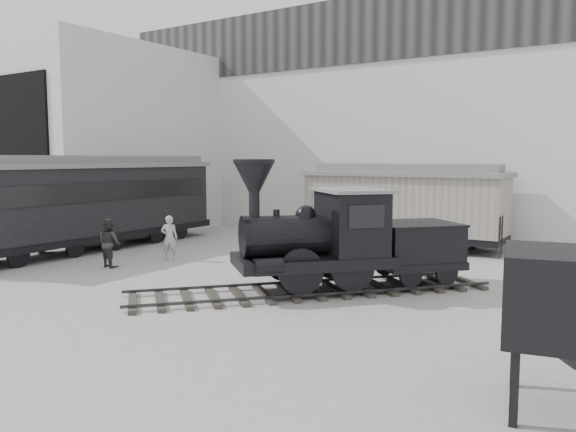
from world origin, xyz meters
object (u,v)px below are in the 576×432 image
Objects in this scene: boxcar at (403,203)px; passenger_coach at (87,202)px; visitor_a at (169,238)px; locomotive at (339,244)px; visitor_b at (110,243)px.

passenger_coach is at bearing -143.35° from boxcar.
boxcar is at bearing -162.41° from visitor_a.
visitor_a is (-7.34, 0.89, -0.50)m from locomotive.
visitor_b is at bearing 34.22° from visitor_a.
locomotive is 5.37× the size of visitor_b.
locomotive is 7.41m from visitor_a.
locomotive is 0.68× the size of passenger_coach.
locomotive is at bearing 138.54° from visitor_a.
visitor_a is (4.39, 0.10, -1.11)m from passenger_coach.
passenger_coach reaches higher than boxcar.
passenger_coach is at bearing -141.70° from locomotive.
passenger_coach is 7.90× the size of visitor_b.
boxcar is 9.66m from visitor_a.
passenger_coach is 4.23m from visitor_b.
boxcar is 11.75m from visitor_b.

